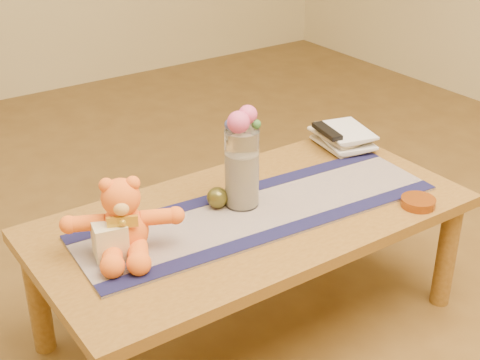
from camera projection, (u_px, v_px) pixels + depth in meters
floor at (252, 323)px, 2.38m from camera, size 5.50×5.50×0.00m
coffee_table_top at (253, 217)px, 2.19m from camera, size 1.40×0.70×0.04m
table_leg_fr at (446, 254)px, 2.40m from camera, size 0.07×0.07×0.41m
table_leg_bl at (38, 298)px, 2.18m from camera, size 0.07×0.07×0.41m
table_leg_br at (336, 191)px, 2.83m from camera, size 0.07×0.07×0.41m
persian_runner at (260, 211)px, 2.18m from camera, size 1.22×0.43×0.01m
runner_border_near at (285, 230)px, 2.06m from camera, size 1.20×0.14×0.00m
runner_border_far at (237, 192)px, 2.28m from camera, size 1.20×0.14×0.00m
teddy_bear at (122, 216)px, 1.92m from camera, size 0.41×0.38×0.22m
pillar_candle at (110, 239)px, 1.91m from camera, size 0.11×0.11×0.11m
candle_wick at (108, 221)px, 1.89m from camera, size 0.00×0.00×0.01m
glass_vase at (242, 168)px, 2.15m from camera, size 0.11×0.11×0.26m
potpourri_fill at (242, 179)px, 2.17m from camera, size 0.09×0.09×0.18m
rose_left at (238, 122)px, 2.06m from camera, size 0.07×0.07×0.07m
rose_right at (248, 115)px, 2.09m from camera, size 0.06×0.06×0.06m
blue_flower_back at (238, 118)px, 2.11m from camera, size 0.04×0.04×0.04m
blue_flower_side at (230, 124)px, 2.08m from camera, size 0.04×0.04×0.04m
leaf_sprig at (256, 124)px, 2.09m from camera, size 0.03×0.03×0.03m
bronze_ball at (217, 198)px, 2.18m from camera, size 0.07×0.07×0.07m
book_bottom at (325, 148)px, 2.60m from camera, size 0.20×0.25×0.02m
book_lower at (326, 144)px, 2.59m from camera, size 0.22×0.26×0.02m
book_upper at (323, 139)px, 2.58m from camera, size 0.19×0.24×0.02m
book_top at (327, 134)px, 2.57m from camera, size 0.22×0.26×0.02m
tv_remote at (327, 131)px, 2.56m from camera, size 0.08×0.17×0.02m
amber_dish at (418, 202)px, 2.21m from camera, size 0.13×0.13×0.03m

